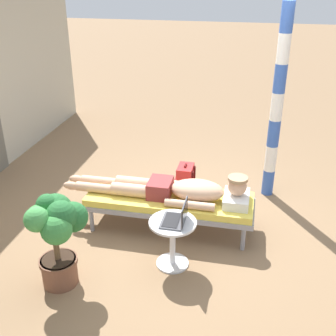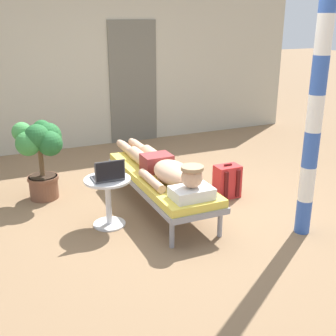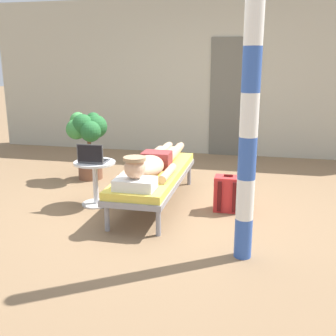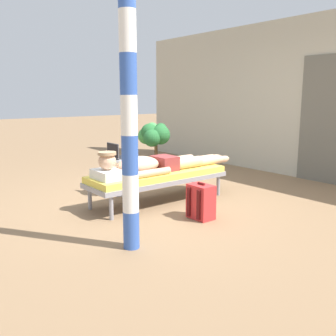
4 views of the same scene
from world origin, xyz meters
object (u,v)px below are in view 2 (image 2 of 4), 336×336
(potted_plant, at_px, (40,148))
(side_table, at_px, (108,194))
(backpack, at_px, (227,182))
(porch_post, at_px, (315,113))
(lounge_chair, at_px, (161,180))
(person_reclining, at_px, (164,168))
(laptop, at_px, (108,175))

(potted_plant, bearing_deg, side_table, -62.81)
(backpack, relative_size, porch_post, 0.17)
(lounge_chair, distance_m, person_reclining, 0.20)
(porch_post, bearing_deg, backpack, 101.37)
(person_reclining, height_order, potted_plant, potted_plant)
(backpack, bearing_deg, porch_post, -78.63)
(lounge_chair, relative_size, backpack, 4.59)
(person_reclining, xyz_separation_m, side_table, (-0.67, -0.08, -0.16))
(side_table, xyz_separation_m, laptop, (0.00, -0.05, 0.23))
(lounge_chair, distance_m, backpack, 0.87)
(potted_plant, bearing_deg, porch_post, -40.78)
(laptop, height_order, backpack, laptop)
(potted_plant, height_order, porch_post, porch_post)
(laptop, distance_m, potted_plant, 1.16)
(lounge_chair, height_order, backpack, backpack)
(person_reclining, xyz_separation_m, potted_plant, (-1.18, 0.90, 0.12))
(laptop, distance_m, backpack, 1.59)
(backpack, distance_m, porch_post, 1.53)
(side_table, relative_size, backpack, 1.23)
(porch_post, bearing_deg, person_reclining, 136.02)
(lounge_chair, xyz_separation_m, potted_plant, (-1.18, 0.82, 0.29))
(backpack, xyz_separation_m, potted_plant, (-2.04, 0.85, 0.44))
(lounge_chair, relative_size, side_table, 3.72)
(lounge_chair, xyz_separation_m, person_reclining, (-0.00, -0.09, 0.17))
(person_reclining, distance_m, side_table, 0.69)
(side_table, bearing_deg, porch_post, -28.74)
(lounge_chair, height_order, side_table, side_table)
(side_table, relative_size, laptop, 1.69)
(lounge_chair, distance_m, side_table, 0.69)
(lounge_chair, xyz_separation_m, side_table, (-0.67, -0.17, 0.01))
(lounge_chair, bearing_deg, potted_plant, 145.29)
(person_reclining, xyz_separation_m, backpack, (0.86, 0.06, -0.32))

